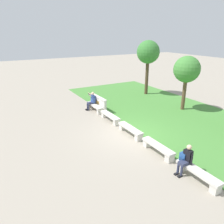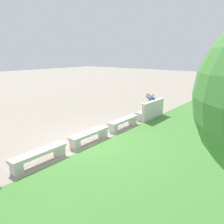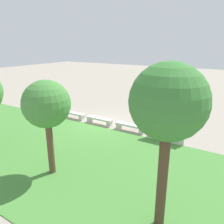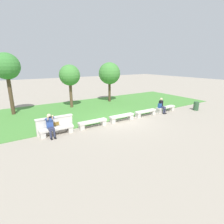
# 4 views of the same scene
# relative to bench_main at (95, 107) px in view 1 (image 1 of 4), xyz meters

# --- Properties ---
(ground_plane) EXTENTS (80.00, 80.00, 0.00)m
(ground_plane) POSITION_rel_bench_main_xyz_m (4.64, 0.00, -0.30)
(ground_plane) COLOR gray
(grass_strip) EXTENTS (23.22, 8.00, 0.03)m
(grass_strip) POSITION_rel_bench_main_xyz_m (4.64, 4.38, -0.28)
(grass_strip) COLOR #478438
(grass_strip) RESTS_ON ground
(bench_main) EXTENTS (1.94, 0.40, 0.45)m
(bench_main) POSITION_rel_bench_main_xyz_m (0.00, 0.00, 0.00)
(bench_main) COLOR beige
(bench_main) RESTS_ON ground
(bench_near) EXTENTS (1.94, 0.40, 0.45)m
(bench_near) POSITION_rel_bench_main_xyz_m (2.32, 0.00, 0.00)
(bench_near) COLOR beige
(bench_near) RESTS_ON ground
(bench_mid) EXTENTS (1.94, 0.40, 0.45)m
(bench_mid) POSITION_rel_bench_main_xyz_m (4.64, 0.00, 0.00)
(bench_mid) COLOR beige
(bench_mid) RESTS_ON ground
(bench_far) EXTENTS (1.94, 0.40, 0.45)m
(bench_far) POSITION_rel_bench_main_xyz_m (6.96, 0.00, 0.00)
(bench_far) COLOR beige
(bench_far) RESTS_ON ground
(bench_end) EXTENTS (1.94, 0.40, 0.45)m
(bench_end) POSITION_rel_bench_main_xyz_m (9.28, 0.00, 0.00)
(bench_end) COLOR beige
(bench_end) RESTS_ON ground
(backrest_wall_with_plaque) EXTENTS (2.15, 0.24, 1.01)m
(backrest_wall_with_plaque) POSITION_rel_bench_main_xyz_m (0.00, 0.34, 0.22)
(backrest_wall_with_plaque) COLOR beige
(backrest_wall_with_plaque) RESTS_ON ground
(person_photographer) EXTENTS (0.47, 0.73, 1.32)m
(person_photographer) POSITION_rel_bench_main_xyz_m (-0.35, -0.08, 0.44)
(person_photographer) COLOR black
(person_photographer) RESTS_ON ground
(person_distant) EXTENTS (0.48, 0.68, 1.26)m
(person_distant) POSITION_rel_bench_main_xyz_m (8.69, -0.07, 0.37)
(person_distant) COLOR black
(person_distant) RESTS_ON ground
(backpack) EXTENTS (0.28, 0.24, 0.43)m
(backpack) POSITION_rel_bench_main_xyz_m (8.50, -0.02, 0.33)
(backpack) COLOR #234C8C
(backpack) RESTS_ON bench_end
(tree_left_background) EXTENTS (2.00, 2.00, 4.81)m
(tree_left_background) POSITION_rel_bench_main_xyz_m (-1.78, 6.10, 3.44)
(tree_left_background) COLOR #4C3826
(tree_left_background) RESTS_ON ground
(tree_right_background) EXTENTS (1.86, 1.86, 3.91)m
(tree_right_background) POSITION_rel_bench_main_xyz_m (3.01, 5.78, 2.64)
(tree_right_background) COLOR brown
(tree_right_background) RESTS_ON ground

